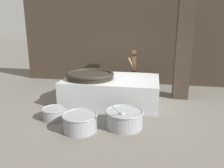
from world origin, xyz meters
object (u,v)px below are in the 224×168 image
prep_bowl_vegetables (124,118)px  prep_bowl_meat (80,122)px  prep_bowl_extra (54,113)px  giant_wok_near (90,75)px  cook (134,69)px

prep_bowl_vegetables → prep_bowl_meat: 1.06m
prep_bowl_vegetables → prep_bowl_extra: prep_bowl_vegetables is taller
prep_bowl_vegetables → prep_bowl_meat: size_ratio=1.43×
giant_wok_near → prep_bowl_extra: (-0.59, -1.40, -0.74)m
prep_bowl_extra → cook: bearing=60.3°
prep_bowl_meat → prep_bowl_extra: 1.03m
cook → prep_bowl_meat: bearing=69.9°
cook → prep_bowl_meat: size_ratio=1.85×
giant_wok_near → cook: 2.09m
prep_bowl_meat → prep_bowl_vegetables: bearing=21.0°
prep_bowl_vegetables → prep_bowl_extra: size_ratio=1.85×
cook → prep_bowl_vegetables: cook is taller
giant_wok_near → prep_bowl_meat: (0.30, -1.91, -0.68)m
cook → prep_bowl_extra: cook is taller
giant_wok_near → prep_bowl_meat: giant_wok_near is taller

